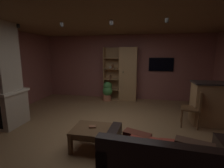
% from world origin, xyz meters
% --- Properties ---
extents(floor, '(6.50, 5.84, 0.02)m').
position_xyz_m(floor, '(0.00, 0.00, -0.01)').
color(floor, olive).
rests_on(floor, ground).
extents(wall_back, '(6.62, 0.06, 2.53)m').
position_xyz_m(wall_back, '(0.00, 2.95, 1.27)').
color(wall_back, '#8E544C').
rests_on(wall_back, ground).
extents(ceiling, '(6.50, 5.84, 0.02)m').
position_xyz_m(ceiling, '(0.00, 0.00, 2.54)').
color(ceiling, brown).
extents(window_pane_back, '(0.73, 0.01, 0.92)m').
position_xyz_m(window_pane_back, '(-0.27, 2.92, 1.29)').
color(window_pane_back, white).
extents(bookshelf_cabinet, '(1.28, 0.41, 2.05)m').
position_xyz_m(bookshelf_cabinet, '(0.09, 2.68, 1.02)').
color(bookshelf_cabinet, '#A87F51').
rests_on(bookshelf_cabinet, ground).
extents(kitchen_bar_counter, '(1.56, 0.61, 1.10)m').
position_xyz_m(kitchen_bar_counter, '(2.80, 0.86, 0.55)').
color(kitchen_bar_counter, '#A87F51').
rests_on(kitchen_bar_counter, ground).
extents(leather_couch, '(1.70, 0.96, 0.84)m').
position_xyz_m(leather_couch, '(1.10, -1.53, 0.30)').
color(leather_couch, black).
rests_on(leather_couch, ground).
extents(coffee_table, '(0.69, 0.62, 0.41)m').
position_xyz_m(coffee_table, '(-0.17, -0.79, 0.33)').
color(coffee_table, brown).
rests_on(coffee_table, ground).
extents(table_book_0, '(0.15, 0.12, 0.03)m').
position_xyz_m(table_book_0, '(-0.15, -0.76, 0.42)').
color(table_book_0, brown).
rests_on(table_book_0, coffee_table).
extents(dining_chair, '(0.49, 0.49, 0.92)m').
position_xyz_m(dining_chair, '(2.03, 0.60, 0.53)').
color(dining_chair, brown).
rests_on(dining_chair, ground).
extents(potted_floor_plant, '(0.39, 0.38, 0.74)m').
position_xyz_m(potted_floor_plant, '(-0.59, 2.44, 0.38)').
color(potted_floor_plant, '#B77051').
rests_on(potted_floor_plant, ground).
extents(wall_mounted_tv, '(0.91, 0.06, 0.51)m').
position_xyz_m(wall_mounted_tv, '(1.41, 2.89, 1.40)').
color(wall_mounted_tv, black).
extents(track_light_spot_0, '(0.07, 0.07, 0.09)m').
position_xyz_m(track_light_spot_0, '(-2.23, 0.02, 2.46)').
color(track_light_spot_0, black).
extents(track_light_spot_1, '(0.07, 0.07, 0.09)m').
position_xyz_m(track_light_spot_1, '(-1.12, 0.07, 2.46)').
color(track_light_spot_1, black).
extents(track_light_spot_2, '(0.07, 0.07, 0.09)m').
position_xyz_m(track_light_spot_2, '(0.05, 0.08, 2.46)').
color(track_light_spot_2, black).
extents(track_light_spot_3, '(0.07, 0.07, 0.09)m').
position_xyz_m(track_light_spot_3, '(1.20, 0.04, 2.46)').
color(track_light_spot_3, black).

